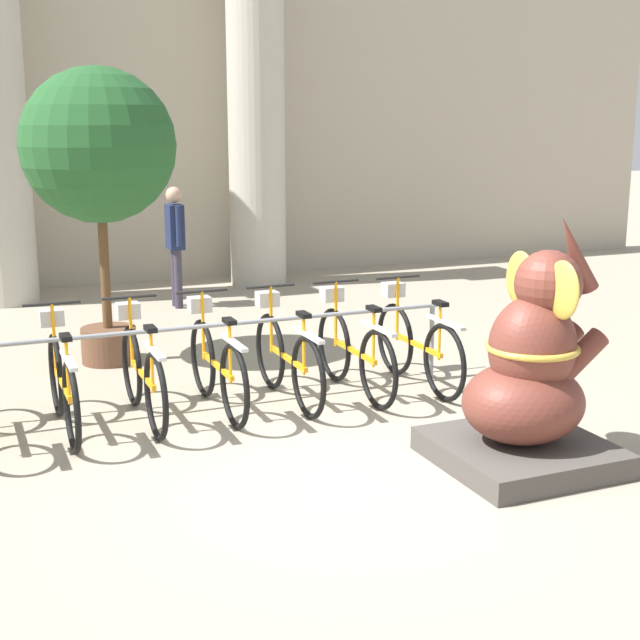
{
  "coord_description": "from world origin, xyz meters",
  "views": [
    {
      "loc": [
        -2.62,
        -5.5,
        2.54
      ],
      "look_at": [
        0.03,
        0.76,
        1.0
      ],
      "focal_mm": 50.0,
      "sensor_mm": 36.0,
      "label": 1
    }
  ],
  "objects_px": {
    "bicycle_8": "(417,344)",
    "bicycle_5": "(217,364)",
    "bicycle_3": "(63,382)",
    "potted_tree": "(98,152)",
    "bicycle_6": "(287,357)",
    "bicycle_7": "(354,350)",
    "elephant_statue": "(529,382)",
    "bicycle_4": "(142,373)",
    "person_pedestrian": "(175,236)"
  },
  "relations": [
    {
      "from": "bicycle_8",
      "to": "bicycle_5",
      "type": "bearing_deg",
      "value": 178.71
    },
    {
      "from": "bicycle_3",
      "to": "potted_tree",
      "type": "distance_m",
      "value": 2.81
    },
    {
      "from": "bicycle_6",
      "to": "bicycle_7",
      "type": "height_order",
      "value": "same"
    },
    {
      "from": "potted_tree",
      "to": "bicycle_3",
      "type": "bearing_deg",
      "value": -109.5
    },
    {
      "from": "bicycle_3",
      "to": "bicycle_5",
      "type": "bearing_deg",
      "value": 1.88
    },
    {
      "from": "potted_tree",
      "to": "bicycle_6",
      "type": "bearing_deg",
      "value": -57.6
    },
    {
      "from": "bicycle_3",
      "to": "bicycle_8",
      "type": "height_order",
      "value": "same"
    },
    {
      "from": "bicycle_8",
      "to": "elephant_statue",
      "type": "distance_m",
      "value": 2.1
    },
    {
      "from": "bicycle_6",
      "to": "bicycle_7",
      "type": "bearing_deg",
      "value": -1.46
    },
    {
      "from": "bicycle_5",
      "to": "bicycle_8",
      "type": "bearing_deg",
      "value": -1.29
    },
    {
      "from": "bicycle_5",
      "to": "bicycle_6",
      "type": "xyz_separation_m",
      "value": [
        0.66,
        -0.0,
        0.0
      ]
    },
    {
      "from": "bicycle_4",
      "to": "bicycle_5",
      "type": "relative_size",
      "value": 1.0
    },
    {
      "from": "bicycle_3",
      "to": "bicycle_6",
      "type": "xyz_separation_m",
      "value": [
        1.99,
        0.04,
        0.0
      ]
    },
    {
      "from": "bicycle_6",
      "to": "bicycle_8",
      "type": "bearing_deg",
      "value": -1.75
    },
    {
      "from": "bicycle_6",
      "to": "potted_tree",
      "type": "relative_size",
      "value": 0.55
    },
    {
      "from": "bicycle_7",
      "to": "elephant_statue",
      "type": "xyz_separation_m",
      "value": [
        0.45,
        -2.1,
        0.22
      ]
    },
    {
      "from": "bicycle_3",
      "to": "bicycle_8",
      "type": "relative_size",
      "value": 1.0
    },
    {
      "from": "person_pedestrian",
      "to": "potted_tree",
      "type": "relative_size",
      "value": 0.54
    },
    {
      "from": "bicycle_5",
      "to": "bicycle_6",
      "type": "relative_size",
      "value": 1.0
    },
    {
      "from": "bicycle_6",
      "to": "person_pedestrian",
      "type": "height_order",
      "value": "person_pedestrian"
    },
    {
      "from": "elephant_statue",
      "to": "person_pedestrian",
      "type": "distance_m",
      "value": 6.73
    },
    {
      "from": "bicycle_6",
      "to": "bicycle_8",
      "type": "height_order",
      "value": "same"
    },
    {
      "from": "bicycle_4",
      "to": "person_pedestrian",
      "type": "distance_m",
      "value": 4.79
    },
    {
      "from": "bicycle_5",
      "to": "bicycle_6",
      "type": "distance_m",
      "value": 0.66
    },
    {
      "from": "bicycle_6",
      "to": "potted_tree",
      "type": "height_order",
      "value": "potted_tree"
    },
    {
      "from": "bicycle_5",
      "to": "person_pedestrian",
      "type": "relative_size",
      "value": 1.03
    },
    {
      "from": "bicycle_3",
      "to": "person_pedestrian",
      "type": "distance_m",
      "value": 5.05
    },
    {
      "from": "bicycle_7",
      "to": "bicycle_5",
      "type": "bearing_deg",
      "value": 179.08
    },
    {
      "from": "bicycle_8",
      "to": "potted_tree",
      "type": "height_order",
      "value": "potted_tree"
    },
    {
      "from": "bicycle_6",
      "to": "elephant_statue",
      "type": "distance_m",
      "value": 2.41
    },
    {
      "from": "bicycle_7",
      "to": "bicycle_8",
      "type": "relative_size",
      "value": 1.0
    },
    {
      "from": "bicycle_3",
      "to": "potted_tree",
      "type": "relative_size",
      "value": 0.55
    },
    {
      "from": "bicycle_4",
      "to": "bicycle_5",
      "type": "distance_m",
      "value": 0.66
    },
    {
      "from": "person_pedestrian",
      "to": "bicycle_4",
      "type": "bearing_deg",
      "value": -107.53
    },
    {
      "from": "bicycle_8",
      "to": "potted_tree",
      "type": "relative_size",
      "value": 0.55
    },
    {
      "from": "bicycle_6",
      "to": "bicycle_8",
      "type": "relative_size",
      "value": 1.0
    },
    {
      "from": "bicycle_6",
      "to": "bicycle_7",
      "type": "xyz_separation_m",
      "value": [
        0.66,
        -0.02,
        0.0
      ]
    },
    {
      "from": "bicycle_8",
      "to": "bicycle_6",
      "type": "bearing_deg",
      "value": 178.25
    },
    {
      "from": "bicycle_4",
      "to": "bicycle_8",
      "type": "distance_m",
      "value": 2.66
    },
    {
      "from": "bicycle_7",
      "to": "potted_tree",
      "type": "xyz_separation_m",
      "value": [
        -1.93,
        2.02,
        1.79
      ]
    },
    {
      "from": "elephant_statue",
      "to": "person_pedestrian",
      "type": "xyz_separation_m",
      "value": [
        -1.01,
        6.64,
        0.35
      ]
    },
    {
      "from": "bicycle_4",
      "to": "bicycle_8",
      "type": "bearing_deg",
      "value": -0.63
    },
    {
      "from": "bicycle_4",
      "to": "potted_tree",
      "type": "bearing_deg",
      "value": 88.34
    },
    {
      "from": "bicycle_7",
      "to": "person_pedestrian",
      "type": "bearing_deg",
      "value": 97.04
    },
    {
      "from": "bicycle_5",
      "to": "bicycle_4",
      "type": "bearing_deg",
      "value": -178.65
    },
    {
      "from": "bicycle_4",
      "to": "bicycle_6",
      "type": "xyz_separation_m",
      "value": [
        1.33,
        0.01,
        0.0
      ]
    },
    {
      "from": "bicycle_4",
      "to": "bicycle_6",
      "type": "relative_size",
      "value": 1.0
    },
    {
      "from": "person_pedestrian",
      "to": "bicycle_3",
      "type": "bearing_deg",
      "value": -114.68
    },
    {
      "from": "bicycle_4",
      "to": "person_pedestrian",
      "type": "height_order",
      "value": "person_pedestrian"
    },
    {
      "from": "bicycle_6",
      "to": "elephant_statue",
      "type": "bearing_deg",
      "value": -62.22
    }
  ]
}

